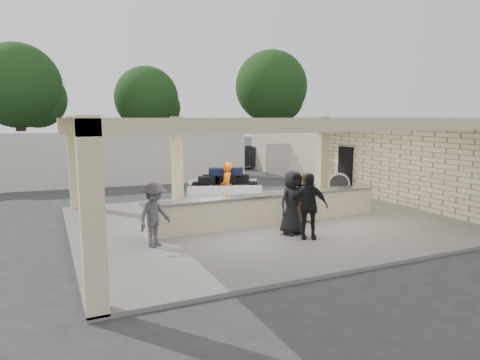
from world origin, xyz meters
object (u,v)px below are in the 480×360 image
car_dark (252,157)px  container_white (124,157)px  passenger_c (155,215)px  car_white_a (292,157)px  passenger_b (308,206)px  baggage_counter (269,209)px  baggage_handler (227,187)px  passenger_a (307,198)px  luggage_cart (223,187)px  car_white_b (319,156)px  passenger_d (292,202)px  drum_fan (339,184)px

car_dark → container_white: size_ratio=0.37×
passenger_c → car_white_a: bearing=12.2°
passenger_c → passenger_b: bearing=-49.8°
passenger_b → car_dark: (6.44, 16.67, -0.24)m
baggage_counter → baggage_handler: (-0.55, 2.22, 0.42)m
baggage_handler → passenger_a: size_ratio=1.08×
luggage_cart → car_dark: bearing=78.8°
baggage_handler → car_white_b: size_ratio=0.44×
passenger_b → passenger_c: (-4.14, 1.02, -0.07)m
baggage_handler → container_white: container_white is taller
passenger_c → passenger_a: bearing=-31.2°
passenger_c → car_dark: bearing=20.0°
passenger_c → passenger_d: passenger_d is taller
luggage_cart → container_white: size_ratio=0.24×
baggage_counter → luggage_cart: size_ratio=2.68×
car_white_a → baggage_counter: bearing=141.1°
baggage_handler → car_white_b: (12.73, 12.38, -0.35)m
baggage_handler → car_dark: size_ratio=0.38×
passenger_a → passenger_d: (-1.08, -0.86, 0.11)m
luggage_cart → passenger_a: bearing=-43.9°
car_white_b → passenger_c: bearing=132.8°
drum_fan → passenger_c: bearing=-118.0°
baggage_handler → car_white_a: size_ratio=0.36×
passenger_d → passenger_b: bearing=-84.5°
baggage_counter → passenger_d: passenger_d is taller
drum_fan → passenger_a: passenger_a is taller
passenger_c → car_white_b: bearing=8.0°
passenger_a → car_white_b: passenger_a is taller
passenger_d → container_white: 13.22m
car_dark → drum_fan: bearing=-163.8°
passenger_c → car_dark: size_ratio=0.36×
baggage_handler → container_white: size_ratio=0.14×
drum_fan → passenger_d: 6.81m
passenger_b → car_white_a: 18.23m
baggage_handler → car_dark: bearing=174.4°
baggage_counter → passenger_d: 1.43m
luggage_cart → passenger_b: size_ratio=1.64×
luggage_cart → passenger_d: passenger_d is taller
baggage_counter → container_white: bearing=102.6°
baggage_handler → baggage_counter: bearing=38.2°
baggage_counter → luggage_cart: bearing=100.3°
baggage_counter → car_white_a: bearing=56.0°
passenger_d → container_white: bearing=91.0°
passenger_d → passenger_c: bearing=163.2°
passenger_b → passenger_c: 4.26m
drum_fan → passenger_b: passenger_b is taller
baggage_handler → car_dark: baggage_handler is taller
baggage_counter → car_white_b: 19.02m
passenger_c → baggage_counter: bearing=-22.8°
passenger_d → car_dark: passenger_d is taller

